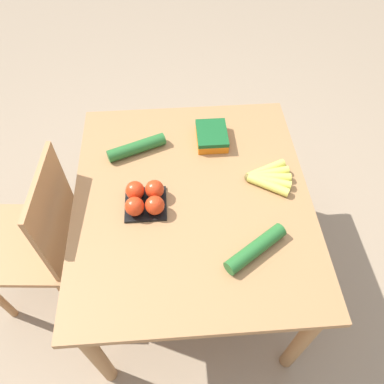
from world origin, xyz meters
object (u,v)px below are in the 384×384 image
Objects in this scene: cucumber_far at (137,147)px; cucumber_near at (256,248)px; banana_bunch at (268,177)px; carrot_bag at (212,135)px; tomato_pack at (145,199)px; chair at (40,239)px.

cucumber_near is at bearing -140.81° from cucumber_far.
carrot_bag is at bearing 40.08° from banana_bunch.
tomato_pack reaches higher than carrot_bag.
chair is 0.98m from cucumber_near.
cucumber_far is (0.20, 0.55, 0.01)m from banana_bunch.
carrot_bag is at bearing 115.84° from chair.
tomato_pack is 0.45m from carrot_bag.
chair reaches higher than cucumber_far.
carrot_bag reaches higher than cucumber_far.
cucumber_near reaches higher than banana_bunch.
chair is at bearing 93.69° from banana_bunch.
chair is 0.61m from cucumber_far.
cucumber_far is at bearing 39.19° from cucumber_near.
banana_bunch is (0.07, -1.01, 0.27)m from chair.
cucumber_near is (-0.27, -0.90, 0.28)m from chair.
tomato_pack is at bearing 100.18° from banana_bunch.
tomato_pack is 0.67× the size of cucumber_near.
cucumber_near is at bearing 78.00° from chair.
tomato_pack is 0.63× the size of cucumber_far.
banana_bunch is at bearing 98.19° from chair.
chair is at bearing 73.50° from cucumber_near.
banana_bunch is 0.33m from carrot_bag.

